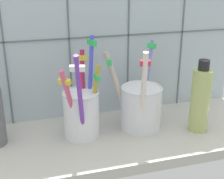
# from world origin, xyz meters

# --- Properties ---
(counter_slab) EXTENTS (0.64, 0.22, 0.02)m
(counter_slab) POSITION_xyz_m (0.00, 0.00, 0.01)
(counter_slab) COLOR #BCB7AD
(counter_slab) RESTS_ON ground
(tile_wall_back) EXTENTS (0.64, 0.02, 0.45)m
(tile_wall_back) POSITION_xyz_m (0.00, 0.12, 0.22)
(tile_wall_back) COLOR #B2C1CC
(tile_wall_back) RESTS_ON ground
(toothbrush_cup_left) EXTENTS (0.08, 0.13, 0.19)m
(toothbrush_cup_left) POSITION_xyz_m (-0.06, 0.02, 0.07)
(toothbrush_cup_left) COLOR white
(toothbrush_cup_left) RESTS_ON counter_slab
(toothbrush_cup_right) EXTENTS (0.13, 0.12, 0.17)m
(toothbrush_cup_right) POSITION_xyz_m (0.06, 0.02, 0.07)
(toothbrush_cup_right) COLOR white
(toothbrush_cup_right) RESTS_ON counter_slab
(soap_bottle) EXTENTS (0.04, 0.04, 0.15)m
(soap_bottle) POSITION_xyz_m (0.17, -0.02, 0.09)
(soap_bottle) COLOR #B2BF6F
(soap_bottle) RESTS_ON counter_slab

